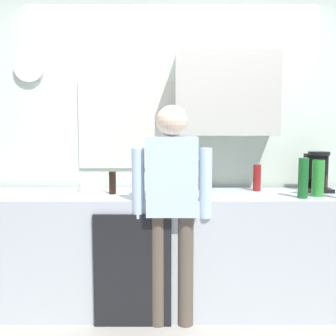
{
  "coord_description": "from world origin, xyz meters",
  "views": [
    {
      "loc": [
        -0.03,
        -2.6,
        1.42
      ],
      "look_at": [
        -0.04,
        0.25,
        1.13
      ],
      "focal_mm": 39.51,
      "sensor_mm": 36.0,
      "label": 1
    }
  ],
  "objects_px": {
    "bottle_green_wine": "(305,178)",
    "dish_soap": "(183,188)",
    "bottle_olive_oil": "(204,175)",
    "person_at_sink": "(174,197)",
    "bottle_clear_soda": "(320,178)",
    "bottle_dark_sauce": "(114,183)",
    "mixing_bowl": "(94,186)",
    "coffee_maker": "(319,174)",
    "bottle_red_vinegar": "(259,178)"
  },
  "relations": [
    {
      "from": "bottle_green_wine",
      "to": "bottle_dark_sauce",
      "type": "distance_m",
      "value": 1.46
    },
    {
      "from": "person_at_sink",
      "to": "dish_soap",
      "type": "bearing_deg",
      "value": 66.83
    },
    {
      "from": "bottle_dark_sauce",
      "to": "coffee_maker",
      "type": "bearing_deg",
      "value": 4.9
    },
    {
      "from": "person_at_sink",
      "to": "bottle_olive_oil",
      "type": "bearing_deg",
      "value": 73.78
    },
    {
      "from": "bottle_green_wine",
      "to": "bottle_dark_sauce",
      "type": "relative_size",
      "value": 1.67
    },
    {
      "from": "person_at_sink",
      "to": "bottle_dark_sauce",
      "type": "bearing_deg",
      "value": 159.51
    },
    {
      "from": "mixing_bowl",
      "to": "bottle_green_wine",
      "type": "bearing_deg",
      "value": -11.2
    },
    {
      "from": "bottle_green_wine",
      "to": "bottle_clear_soda",
      "type": "relative_size",
      "value": 1.07
    },
    {
      "from": "dish_soap",
      "to": "mixing_bowl",
      "type": "bearing_deg",
      "value": 155.6
    },
    {
      "from": "coffee_maker",
      "to": "dish_soap",
      "type": "bearing_deg",
      "value": -163.51
    },
    {
      "from": "bottle_dark_sauce",
      "to": "person_at_sink",
      "type": "bearing_deg",
      "value": -32.35
    },
    {
      "from": "coffee_maker",
      "to": "bottle_dark_sauce",
      "type": "height_order",
      "value": "coffee_maker"
    },
    {
      "from": "coffee_maker",
      "to": "bottle_red_vinegar",
      "type": "distance_m",
      "value": 0.5
    },
    {
      "from": "coffee_maker",
      "to": "dish_soap",
      "type": "distance_m",
      "value": 1.19
    },
    {
      "from": "bottle_olive_oil",
      "to": "person_at_sink",
      "type": "distance_m",
      "value": 0.56
    },
    {
      "from": "bottle_green_wine",
      "to": "bottle_red_vinegar",
      "type": "xyz_separation_m",
      "value": [
        -0.26,
        0.34,
        -0.04
      ]
    },
    {
      "from": "bottle_clear_soda",
      "to": "dish_soap",
      "type": "distance_m",
      "value": 1.05
    },
    {
      "from": "bottle_green_wine",
      "to": "dish_soap",
      "type": "relative_size",
      "value": 1.67
    },
    {
      "from": "bottle_clear_soda",
      "to": "bottle_olive_oil",
      "type": "xyz_separation_m",
      "value": [
        -0.85,
        0.3,
        -0.01
      ]
    },
    {
      "from": "bottle_green_wine",
      "to": "person_at_sink",
      "type": "height_order",
      "value": "person_at_sink"
    },
    {
      "from": "bottle_green_wine",
      "to": "person_at_sink",
      "type": "relative_size",
      "value": 0.19
    },
    {
      "from": "mixing_bowl",
      "to": "bottle_red_vinegar",
      "type": "bearing_deg",
      "value": 0.49
    },
    {
      "from": "bottle_dark_sauce",
      "to": "person_at_sink",
      "type": "xyz_separation_m",
      "value": [
        0.47,
        -0.3,
        -0.06
      ]
    },
    {
      "from": "coffee_maker",
      "to": "person_at_sink",
      "type": "height_order",
      "value": "person_at_sink"
    },
    {
      "from": "bottle_red_vinegar",
      "to": "bottle_olive_oil",
      "type": "relative_size",
      "value": 0.88
    },
    {
      "from": "bottle_green_wine",
      "to": "bottle_dark_sauce",
      "type": "xyz_separation_m",
      "value": [
        -1.44,
        0.18,
        -0.06
      ]
    },
    {
      "from": "bottle_green_wine",
      "to": "dish_soap",
      "type": "xyz_separation_m",
      "value": [
        -0.9,
        -0.01,
        -0.07
      ]
    },
    {
      "from": "bottle_clear_soda",
      "to": "bottle_red_vinegar",
      "type": "distance_m",
      "value": 0.48
    },
    {
      "from": "mixing_bowl",
      "to": "person_at_sink",
      "type": "bearing_deg",
      "value": -33.43
    },
    {
      "from": "mixing_bowl",
      "to": "dish_soap",
      "type": "relative_size",
      "value": 1.22
    },
    {
      "from": "coffee_maker",
      "to": "person_at_sink",
      "type": "xyz_separation_m",
      "value": [
        -1.21,
        -0.44,
        -0.12
      ]
    },
    {
      "from": "bottle_red_vinegar",
      "to": "dish_soap",
      "type": "height_order",
      "value": "bottle_red_vinegar"
    },
    {
      "from": "bottle_olive_oil",
      "to": "person_at_sink",
      "type": "height_order",
      "value": "person_at_sink"
    },
    {
      "from": "bottle_clear_soda",
      "to": "bottle_green_wine",
      "type": "bearing_deg",
      "value": -151.37
    },
    {
      "from": "person_at_sink",
      "to": "bottle_red_vinegar",
      "type": "bearing_deg",
      "value": 44.0
    },
    {
      "from": "coffee_maker",
      "to": "bottle_clear_soda",
      "type": "xyz_separation_m",
      "value": [
        -0.09,
        -0.25,
        -0.01
      ]
    },
    {
      "from": "bottle_green_wine",
      "to": "person_at_sink",
      "type": "xyz_separation_m",
      "value": [
        -0.98,
        -0.11,
        -0.12
      ]
    },
    {
      "from": "bottle_olive_oil",
      "to": "mixing_bowl",
      "type": "relative_size",
      "value": 1.14
    },
    {
      "from": "coffee_maker",
      "to": "bottle_red_vinegar",
      "type": "xyz_separation_m",
      "value": [
        -0.49,
        0.01,
        -0.04
      ]
    },
    {
      "from": "person_at_sink",
      "to": "mixing_bowl",
      "type": "bearing_deg",
      "value": 158.43
    },
    {
      "from": "bottle_green_wine",
      "to": "bottle_red_vinegar",
      "type": "distance_m",
      "value": 0.43
    },
    {
      "from": "bottle_dark_sauce",
      "to": "person_at_sink",
      "type": "relative_size",
      "value": 0.11
    },
    {
      "from": "coffee_maker",
      "to": "dish_soap",
      "type": "xyz_separation_m",
      "value": [
        -1.14,
        -0.34,
        -0.07
      ]
    },
    {
      "from": "bottle_dark_sauce",
      "to": "mixing_bowl",
      "type": "bearing_deg",
      "value": 144.07
    },
    {
      "from": "bottle_green_wine",
      "to": "bottle_olive_oil",
      "type": "relative_size",
      "value": 1.2
    },
    {
      "from": "coffee_maker",
      "to": "bottle_olive_oil",
      "type": "bearing_deg",
      "value": 176.94
    },
    {
      "from": "bottle_green_wine",
      "to": "mixing_bowl",
      "type": "distance_m",
      "value": 1.67
    },
    {
      "from": "bottle_clear_soda",
      "to": "coffee_maker",
      "type": "bearing_deg",
      "value": 69.76
    },
    {
      "from": "bottle_clear_soda",
      "to": "bottle_dark_sauce",
      "type": "bearing_deg",
      "value": 176.15
    },
    {
      "from": "bottle_red_vinegar",
      "to": "bottle_olive_oil",
      "type": "xyz_separation_m",
      "value": [
        -0.45,
        0.04,
        0.02
      ]
    }
  ]
}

